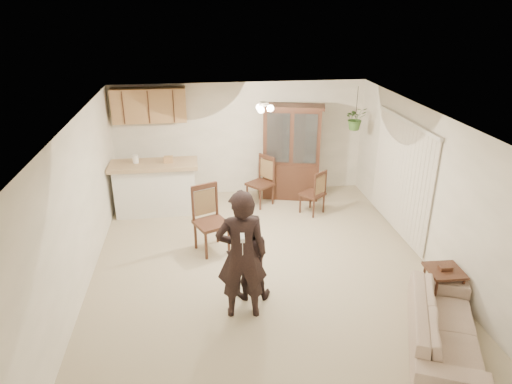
{
  "coord_description": "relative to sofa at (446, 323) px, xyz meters",
  "views": [
    {
      "loc": [
        -0.96,
        -6.47,
        4.1
      ],
      "look_at": [
        -0.04,
        0.4,
        1.17
      ],
      "focal_mm": 32.0,
      "sensor_mm": 36.0,
      "label": 1
    }
  ],
  "objects": [
    {
      "name": "floor",
      "position": [
        -2.01,
        2.21,
        -0.37
      ],
      "size": [
        6.5,
        6.5,
        0.0
      ],
      "primitive_type": "plane",
      "color": "#B9A88B",
      "rests_on": "ground"
    },
    {
      "name": "ceiling",
      "position": [
        -2.01,
        2.21,
        2.13
      ],
      "size": [
        5.5,
        6.5,
        0.02
      ],
      "primitive_type": "cube",
      "color": "silver",
      "rests_on": "wall_back"
    },
    {
      "name": "wall_back",
      "position": [
        -2.01,
        5.46,
        0.88
      ],
      "size": [
        5.5,
        0.02,
        2.5
      ],
      "primitive_type": "cube",
      "color": "white",
      "rests_on": "ground"
    },
    {
      "name": "wall_front",
      "position": [
        -2.01,
        -1.04,
        0.88
      ],
      "size": [
        5.5,
        0.02,
        2.5
      ],
      "primitive_type": "cube",
      "color": "white",
      "rests_on": "ground"
    },
    {
      "name": "wall_left",
      "position": [
        -4.76,
        2.21,
        0.88
      ],
      "size": [
        0.02,
        6.5,
        2.5
      ],
      "primitive_type": "cube",
      "color": "white",
      "rests_on": "ground"
    },
    {
      "name": "wall_right",
      "position": [
        0.74,
        2.21,
        0.88
      ],
      "size": [
        0.02,
        6.5,
        2.5
      ],
      "primitive_type": "cube",
      "color": "white",
      "rests_on": "ground"
    },
    {
      "name": "breakfast_bar",
      "position": [
        -3.86,
        4.56,
        0.13
      ],
      "size": [
        1.6,
        0.55,
        1.0
      ],
      "primitive_type": "cube",
      "color": "silver",
      "rests_on": "floor"
    },
    {
      "name": "bar_top",
      "position": [
        -3.86,
        4.56,
        0.68
      ],
      "size": [
        1.75,
        0.7,
        0.08
      ],
      "primitive_type": "cube",
      "color": "tan",
      "rests_on": "breakfast_bar"
    },
    {
      "name": "upper_cabinets",
      "position": [
        -3.91,
        5.28,
        1.73
      ],
      "size": [
        1.5,
        0.34,
        0.7
      ],
      "primitive_type": "cube",
      "color": "olive",
      "rests_on": "wall_back"
    },
    {
      "name": "vertical_blinds",
      "position": [
        0.7,
        3.11,
        0.73
      ],
      "size": [
        0.06,
        2.3,
        2.1
      ],
      "primitive_type": null,
      "color": "silver",
      "rests_on": "wall_right"
    },
    {
      "name": "ceiling_fixture",
      "position": [
        -1.81,
        3.41,
        2.03
      ],
      "size": [
        0.36,
        0.36,
        0.2
      ],
      "primitive_type": null,
      "color": "#FFE4BF",
      "rests_on": "ceiling"
    },
    {
      "name": "hanging_plant",
      "position": [
        0.29,
        4.61,
        1.48
      ],
      "size": [
        0.43,
        0.37,
        0.48
      ],
      "primitive_type": "imported",
      "color": "#326127",
      "rests_on": "ceiling"
    },
    {
      "name": "plant_cord",
      "position": [
        0.29,
        4.61,
        1.81
      ],
      "size": [
        0.01,
        0.01,
        0.65
      ],
      "primitive_type": "cylinder",
      "color": "black",
      "rests_on": "ceiling"
    },
    {
      "name": "sofa",
      "position": [
        0.0,
        0.0,
        0.0
      ],
      "size": [
        1.43,
        2.01,
        0.73
      ],
      "primitive_type": "imported",
      "rotation": [
        0.0,
        0.0,
        1.16
      ],
      "color": "#C0B59E",
      "rests_on": "floor"
    },
    {
      "name": "adult",
      "position": [
        -2.46,
        1.02,
        0.53
      ],
      "size": [
        0.68,
        0.47,
        1.8
      ],
      "primitive_type": "imported",
      "rotation": [
        0.0,
        0.0,
        3.08
      ],
      "color": "black",
      "rests_on": "floor"
    },
    {
      "name": "child",
      "position": [
        -2.32,
        1.43,
        0.31
      ],
      "size": [
        0.7,
        0.57,
        1.35
      ],
      "primitive_type": "imported",
      "rotation": [
        0.0,
        0.0,
        3.05
      ],
      "color": "black",
      "rests_on": "floor"
    },
    {
      "name": "china_hutch",
      "position": [
        -0.94,
        5.02,
        0.66
      ],
      "size": [
        1.4,
        0.83,
        2.07
      ],
      "rotation": [
        0.0,
        0.0,
        -0.26
      ],
      "color": "#331912",
      "rests_on": "floor"
    },
    {
      "name": "side_table",
      "position": [
        0.46,
        0.91,
        -0.09
      ],
      "size": [
        0.51,
        0.51,
        0.6
      ],
      "rotation": [
        0.0,
        0.0,
        -0.04
      ],
      "color": "#331912",
      "rests_on": "floor"
    },
    {
      "name": "chair_bar",
      "position": [
        -2.8,
        2.84,
        -0.03
      ],
      "size": [
        0.69,
        0.69,
        1.19
      ],
      "rotation": [
        0.0,
        0.0,
        0.41
      ],
      "color": "#331912",
      "rests_on": "floor"
    },
    {
      "name": "chair_hutch_left",
      "position": [
        -1.68,
        4.68,
        -0.07
      ],
      "size": [
        0.66,
        0.66,
        1.07
      ],
      "rotation": [
        0.0,
        0.0,
        -0.9
      ],
      "color": "#331912",
      "rests_on": "floor"
    },
    {
      "name": "chair_hutch_right",
      "position": [
        -0.67,
        4.12,
        -0.1
      ],
      "size": [
        0.59,
        0.59,
        0.94
      ],
      "rotation": [
        0.0,
        0.0,
        3.81
      ],
      "color": "#331912",
      "rests_on": "floor"
    },
    {
      "name": "controller_adult",
      "position": [
        -2.49,
        0.58,
        1.08
      ],
      "size": [
        0.06,
        0.17,
        0.05
      ],
      "primitive_type": "cube",
      "rotation": [
        0.0,
        0.0,
        3.08
      ],
      "color": "white",
      "rests_on": "adult"
    },
    {
      "name": "controller_child",
      "position": [
        -2.34,
        1.12,
        0.45
      ],
      "size": [
        0.05,
        0.12,
        0.04
      ],
      "primitive_type": "cube",
      "rotation": [
        0.0,
        0.0,
        3.05
      ],
      "color": "white",
      "rests_on": "child"
    }
  ]
}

